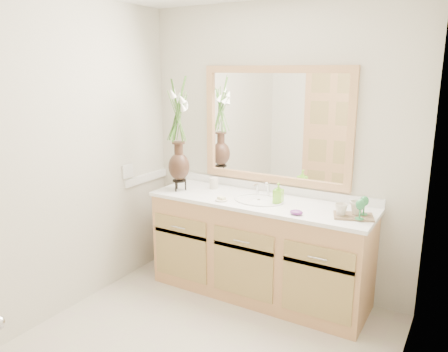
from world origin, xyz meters
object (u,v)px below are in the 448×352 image
Objects in this scene: soap_bottle at (278,194)px; tray at (353,216)px; tumbler at (214,183)px; flower_vase at (178,122)px.

soap_bottle reaches higher than tray.
tumbler is 0.68m from soap_bottle.
tray is (0.60, -0.04, -0.07)m from soap_bottle.
tumbler is 0.67× the size of soap_bottle.
tumbler is at bearing 163.76° from soap_bottle.
soap_bottle reaches higher than tumbler.
tumbler reaches higher than tray.
flower_vase reaches higher than tumbler.
tumbler is 0.36× the size of tray.
tumbler is 1.28m from tray.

